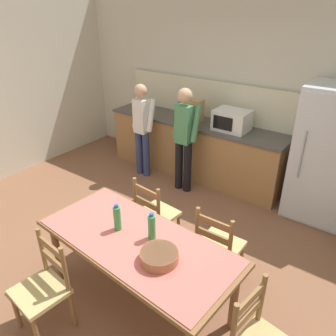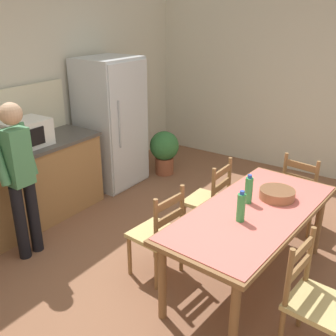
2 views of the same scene
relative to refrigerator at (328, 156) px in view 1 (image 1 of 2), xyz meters
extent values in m
plane|color=brown|center=(-1.27, -2.19, -0.89)|extent=(8.32, 8.32, 0.00)
cube|color=beige|center=(-1.27, 0.47, 0.56)|extent=(6.52, 0.12, 2.90)
cube|color=#9E7042|center=(-2.01, 0.04, -0.44)|extent=(2.99, 0.62, 0.89)
cube|color=#4C4742|center=(-2.01, 0.04, 0.02)|extent=(3.03, 0.66, 0.04)
cube|color=#B7BCC1|center=(-2.68, 0.04, 0.03)|extent=(0.52, 0.38, 0.02)
cube|color=beige|center=(-2.01, 0.35, 0.34)|extent=(2.99, 0.03, 0.60)
cube|color=silver|center=(0.00, 0.01, 0.00)|extent=(0.79, 0.68, 1.78)
cube|color=silver|center=(0.00, -0.34, 0.00)|extent=(0.76, 0.02, 1.71)
cylinder|color=#A5AAB2|center=(-0.24, -0.36, 0.09)|extent=(0.02, 0.02, 0.62)
cube|color=white|center=(-1.37, 0.02, 0.19)|extent=(0.50, 0.38, 0.30)
cube|color=black|center=(-1.42, -0.17, 0.19)|extent=(0.30, 0.01, 0.19)
cube|color=tan|center=(-2.00, 0.01, 0.22)|extent=(0.24, 0.16, 0.36)
cylinder|color=brown|center=(-1.89, -2.81, -0.54)|extent=(0.07, 0.07, 0.70)
cylinder|color=brown|center=(-1.84, -2.16, -0.54)|extent=(0.07, 0.07, 0.70)
cylinder|color=brown|center=(-0.14, -2.29, -0.54)|extent=(0.07, 0.07, 0.70)
cube|color=brown|center=(-1.02, -2.55, -0.17)|extent=(1.96, 0.99, 0.04)
cube|color=#D1665B|center=(-1.02, -2.55, -0.14)|extent=(1.88, 0.95, 0.01)
cylinder|color=green|center=(-1.25, -2.53, -0.02)|extent=(0.07, 0.07, 0.24)
cylinder|color=#2D51B2|center=(-1.25, -2.53, 0.12)|extent=(0.04, 0.04, 0.03)
cylinder|color=green|center=(-0.91, -2.45, -0.02)|extent=(0.07, 0.07, 0.24)
cylinder|color=#2D51B2|center=(-0.91, -2.45, 0.12)|extent=(0.04, 0.04, 0.03)
cylinder|color=#9E6642|center=(-0.69, -2.64, -0.09)|extent=(0.32, 0.32, 0.09)
cylinder|color=#9E6642|center=(-0.69, -2.64, -0.06)|extent=(0.31, 0.31, 0.02)
cylinder|color=olive|center=(-1.19, -1.61, -0.68)|extent=(0.04, 0.04, 0.41)
cylinder|color=olive|center=(-1.55, -1.58, -0.68)|extent=(0.04, 0.04, 0.41)
cylinder|color=olive|center=(-1.22, -1.95, -0.68)|extent=(0.04, 0.04, 0.41)
cylinder|color=olive|center=(-1.58, -1.92, -0.68)|extent=(0.04, 0.04, 0.41)
cube|color=tan|center=(-1.39, -1.76, -0.46)|extent=(0.46, 0.44, 0.04)
cylinder|color=olive|center=(-1.22, -1.95, -0.21)|extent=(0.04, 0.04, 0.46)
cylinder|color=olive|center=(-1.58, -1.92, -0.21)|extent=(0.04, 0.04, 0.46)
cube|color=olive|center=(-1.40, -1.93, -0.08)|extent=(0.36, 0.06, 0.07)
cube|color=olive|center=(-1.40, -1.93, -0.23)|extent=(0.36, 0.06, 0.07)
cylinder|color=olive|center=(0.07, -2.80, -0.21)|extent=(0.04, 0.04, 0.46)
cylinder|color=olive|center=(0.12, -2.44, -0.21)|extent=(0.04, 0.04, 0.46)
cube|color=olive|center=(0.09, -2.62, -0.08)|extent=(0.08, 0.36, 0.07)
cube|color=olive|center=(0.09, -2.62, -0.23)|extent=(0.08, 0.36, 0.07)
cylinder|color=olive|center=(-1.69, -3.42, -0.68)|extent=(0.04, 0.04, 0.41)
cylinder|color=olive|center=(-1.34, -3.46, -0.68)|extent=(0.04, 0.04, 0.41)
cylinder|color=olive|center=(-1.66, -3.08, -0.68)|extent=(0.04, 0.04, 0.41)
cylinder|color=olive|center=(-1.30, -3.12, -0.68)|extent=(0.04, 0.04, 0.41)
cube|color=tan|center=(-1.50, -3.27, -0.46)|extent=(0.46, 0.44, 0.04)
cylinder|color=olive|center=(-1.66, -3.08, -0.21)|extent=(0.04, 0.04, 0.46)
cylinder|color=olive|center=(-1.30, -3.12, -0.21)|extent=(0.04, 0.04, 0.46)
cube|color=olive|center=(-1.48, -3.10, -0.08)|extent=(0.36, 0.06, 0.07)
cube|color=olive|center=(-1.48, -3.10, -0.23)|extent=(0.36, 0.06, 0.07)
cylinder|color=olive|center=(-0.35, -1.66, -0.68)|extent=(0.04, 0.04, 0.41)
cylinder|color=olive|center=(-0.71, -1.66, -0.68)|extent=(0.04, 0.04, 0.41)
cylinder|color=olive|center=(-0.35, -2.00, -0.68)|extent=(0.04, 0.04, 0.41)
cylinder|color=olive|center=(-0.71, -2.00, -0.68)|extent=(0.04, 0.04, 0.41)
cube|color=tan|center=(-0.53, -1.83, -0.46)|extent=(0.42, 0.40, 0.04)
cylinder|color=olive|center=(-0.35, -2.00, -0.21)|extent=(0.04, 0.04, 0.46)
cylinder|color=olive|center=(-0.71, -2.00, -0.21)|extent=(0.04, 0.04, 0.46)
cube|color=olive|center=(-0.53, -2.00, -0.08)|extent=(0.36, 0.02, 0.07)
cube|color=olive|center=(-0.53, -2.00, -0.23)|extent=(0.36, 0.02, 0.07)
cylinder|color=navy|center=(-2.76, -0.49, -0.51)|extent=(0.11, 0.11, 0.76)
cylinder|color=navy|center=(-2.61, -0.49, -0.51)|extent=(0.11, 0.11, 0.76)
cube|color=white|center=(-2.68, -0.49, 0.14)|extent=(0.21, 0.17, 0.54)
sphere|color=tan|center=(-2.68, -0.49, 0.54)|extent=(0.20, 0.20, 0.20)
cylinder|color=white|center=(-2.83, -0.43, 0.16)|extent=(0.09, 0.21, 0.51)
cylinder|color=white|center=(-2.53, -0.43, 0.16)|extent=(0.09, 0.21, 0.51)
cylinder|color=black|center=(-1.94, -0.51, -0.50)|extent=(0.12, 0.12, 0.79)
cylinder|color=black|center=(-1.78, -0.51, -0.50)|extent=(0.12, 0.12, 0.79)
cube|color=#478456|center=(-1.86, -0.51, 0.18)|extent=(0.22, 0.18, 0.56)
sphere|color=tan|center=(-1.86, -0.51, 0.60)|extent=(0.21, 0.21, 0.21)
cylinder|color=#478456|center=(-2.02, -0.45, 0.20)|extent=(0.09, 0.21, 0.53)
cylinder|color=#478456|center=(-1.70, -0.45, 0.20)|extent=(0.09, 0.21, 0.53)
camera|label=1|loc=(0.57, -4.25, 1.77)|focal=35.00mm
camera|label=2|loc=(-3.92, -3.64, 1.48)|focal=42.00mm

